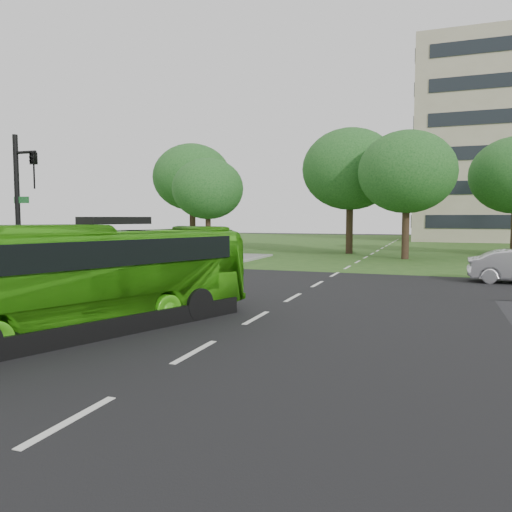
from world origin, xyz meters
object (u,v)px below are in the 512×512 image
at_px(bus, 82,278).
at_px(tree_park_b, 350,169).
at_px(traffic_light, 22,209).
at_px(tree_park_c, 407,172).
at_px(tree_park_f, 192,177).
at_px(tree_park_a, 208,189).

bearing_deg(bus, tree_park_b, 107.65).
distance_m(tree_park_b, traffic_light, 30.07).
distance_m(tree_park_c, bus, 27.85).
bearing_deg(tree_park_f, tree_park_c, -17.60).
distance_m(tree_park_f, traffic_light, 33.57).
xyz_separation_m(tree_park_a, tree_park_c, (15.87, -0.57, 0.85)).
bearing_deg(tree_park_b, tree_park_a, -162.25).
xyz_separation_m(tree_park_c, bus, (-6.54, -26.64, -4.80)).
xyz_separation_m(tree_park_f, traffic_light, (10.46, -31.69, -3.63)).
xyz_separation_m(tree_park_a, tree_park_f, (-4.47, 5.88, 1.51)).
distance_m(tree_park_a, tree_park_c, 15.90).
relative_size(tree_park_f, bus, 1.00).
bearing_deg(tree_park_f, bus, -67.37).
relative_size(tree_park_b, tree_park_f, 1.02).
distance_m(tree_park_a, bus, 29.04).
relative_size(tree_park_a, tree_park_f, 0.78).
relative_size(tree_park_b, bus, 1.02).
relative_size(tree_park_a, traffic_light, 1.43).
height_order(tree_park_f, bus, tree_park_f).
height_order(tree_park_a, tree_park_b, tree_park_b).
xyz_separation_m(tree_park_a, traffic_light, (5.99, -25.81, -2.12)).
relative_size(tree_park_a, tree_park_c, 0.86).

